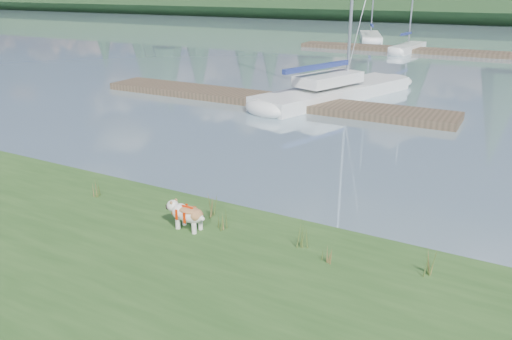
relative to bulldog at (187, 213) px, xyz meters
The scene contains 16 objects.
ground 32.92m from the bulldog, 90.95° to the left, with size 200.00×200.00×0.00m, color #829DAA.
bank 3.17m from the bulldog, 99.98° to the right, with size 60.00×9.00×0.35m, color #325523.
ridge 75.94m from the bulldog, 90.41° to the left, with size 200.00×20.00×5.00m, color #1B3218.
bulldog is the anchor object (origin of this frame).
sailboat_main 14.94m from the bulldog, 97.30° to the left, with size 5.11×10.16×14.35m.
dock_near 12.76m from the bulldog, 110.87° to the left, with size 16.00×2.00×0.30m, color #4C3D2C.
dock_far 32.95m from the bulldog, 87.47° to the left, with size 26.00×2.20×0.30m, color #4C3D2C.
sailboat_bg_1 41.72m from the bulldog, 101.62° to the left, with size 4.38×8.65×12.71m.
sailboat_bg_2 33.41m from the bulldog, 95.20° to the left, with size 1.78×6.16×9.34m.
weed_0 0.72m from the bulldog, 85.16° to the left, with size 0.17×0.14×0.59m.
weed_1 0.67m from the bulldog, 27.80° to the left, with size 0.17×0.14×0.49m.
weed_2 2.27m from the bulldog, 10.44° to the left, with size 0.17×0.14×0.61m.
weed_3 2.76m from the bulldog, behind, with size 0.17×0.14×0.46m.
weed_4 2.81m from the bulldog, ahead, with size 0.17×0.14×0.36m.
weed_5 4.43m from the bulldog, ahead, with size 0.17×0.14×0.54m.
mud_lip 1.54m from the bulldog, 112.47° to the left, with size 60.00×0.50×0.14m, color #33281C.
Camera 1 is at (5.82, -9.89, 4.77)m, focal length 35.00 mm.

